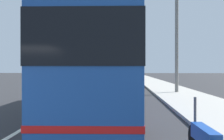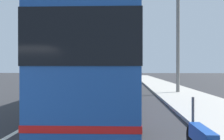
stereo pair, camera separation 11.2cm
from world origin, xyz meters
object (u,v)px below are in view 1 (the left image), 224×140
at_px(coach_bus, 101,65).
at_px(car_oncoming, 123,75).
at_px(motorcycle_far_end, 205,140).
at_px(utility_pole, 177,40).
at_px(car_far_distant, 77,78).
at_px(car_behind_bus, 122,76).
at_px(car_side_street, 118,79).

xyz_separation_m(coach_bus, car_oncoming, (36.31, -0.79, -1.35)).
xyz_separation_m(motorcycle_far_end, utility_pole, (13.55, -2.34, 3.62)).
height_order(car_far_distant, car_oncoming, car_oncoming).
height_order(motorcycle_far_end, car_behind_bus, car_behind_bus).
relative_size(motorcycle_far_end, car_behind_bus, 0.47).
distance_m(car_oncoming, utility_pole, 28.93).
xyz_separation_m(car_behind_bus, car_oncoming, (7.82, -0.19, 0.01)).
distance_m(motorcycle_far_end, utility_pole, 14.22).
distance_m(car_behind_bus, car_side_street, 11.54).
relative_size(coach_bus, car_side_street, 2.48).
height_order(coach_bus, utility_pole, utility_pole).
height_order(car_behind_bus, car_far_distant, car_behind_bus).
bearing_deg(coach_bus, utility_pole, -33.95).
bearing_deg(coach_bus, motorcycle_far_end, -156.59).
bearing_deg(car_far_distant, car_behind_bus, 144.61).
relative_size(motorcycle_far_end, car_oncoming, 0.50).
distance_m(car_behind_bus, car_far_distant, 10.42).
height_order(motorcycle_far_end, car_side_street, car_side_street).
bearing_deg(motorcycle_far_end, car_oncoming, 0.58).
xyz_separation_m(motorcycle_far_end, car_behind_bus, (34.15, 2.05, 0.22)).
xyz_separation_m(coach_bus, utility_pole, (7.89, -4.99, 2.04)).
bearing_deg(coach_bus, car_far_distant, 12.42).
distance_m(coach_bus, motorcycle_far_end, 6.44).
bearing_deg(car_behind_bus, car_far_distant, 150.00).
height_order(car_behind_bus, car_side_street, car_side_street).
bearing_deg(utility_pole, coach_bus, 147.71).
bearing_deg(car_oncoming, car_far_distant, 163.25).
height_order(car_behind_bus, car_oncoming, car_oncoming).
xyz_separation_m(car_far_distant, utility_pole, (-11.77, -9.92, 3.40)).
distance_m(car_behind_bus, utility_pole, 21.34).
relative_size(coach_bus, car_oncoming, 2.74).
height_order(motorcycle_far_end, car_far_distant, car_far_distant).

